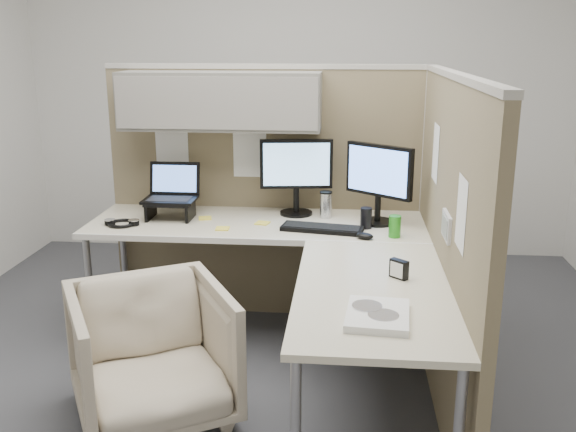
# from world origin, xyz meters

# --- Properties ---
(ground) EXTENTS (4.50, 4.50, 0.00)m
(ground) POSITION_xyz_m (0.00, 0.00, 0.00)
(ground) COLOR #3E3F44
(ground) RESTS_ON ground
(partition_back) EXTENTS (2.00, 0.36, 1.63)m
(partition_back) POSITION_xyz_m (-0.22, 0.83, 1.10)
(partition_back) COLOR #7F7053
(partition_back) RESTS_ON ground
(partition_right) EXTENTS (0.07, 2.03, 1.63)m
(partition_right) POSITION_xyz_m (0.90, -0.07, 0.82)
(partition_right) COLOR #7F7053
(partition_right) RESTS_ON ground
(desk) EXTENTS (2.00, 1.98, 0.73)m
(desk) POSITION_xyz_m (0.12, 0.13, 0.69)
(desk) COLOR beige
(desk) RESTS_ON ground
(office_chair) EXTENTS (0.94, 0.92, 0.73)m
(office_chair) POSITION_xyz_m (-0.49, -0.40, 0.36)
(office_chair) COLOR #BEAB97
(office_chair) RESTS_ON ground
(monitor_left) EXTENTS (0.44, 0.20, 0.47)m
(monitor_left) POSITION_xyz_m (0.11, 0.73, 1.00)
(monitor_left) COLOR black
(monitor_left) RESTS_ON desk
(monitor_right) EXTENTS (0.37, 0.29, 0.47)m
(monitor_right) POSITION_xyz_m (0.60, 0.57, 1.00)
(monitor_right) COLOR black
(monitor_right) RESTS_ON desk
(laptop_station) EXTENTS (0.31, 0.26, 0.32)m
(laptop_station) POSITION_xyz_m (-0.64, 0.59, 0.85)
(laptop_station) COLOR black
(laptop_station) RESTS_ON desk
(keyboard) EXTENTS (0.48, 0.23, 0.02)m
(keyboard) POSITION_xyz_m (0.28, 0.39, 0.74)
(keyboard) COLOR black
(keyboard) RESTS_ON desk
(mouse) EXTENTS (0.11, 0.09, 0.03)m
(mouse) POSITION_xyz_m (0.52, 0.26, 0.75)
(mouse) COLOR black
(mouse) RESTS_ON desk
(travel_mug) EXTENTS (0.08, 0.08, 0.16)m
(travel_mug) POSITION_xyz_m (0.29, 0.67, 0.81)
(travel_mug) COLOR silver
(travel_mug) RESTS_ON desk
(soda_can_green) EXTENTS (0.07, 0.07, 0.12)m
(soda_can_green) POSITION_xyz_m (0.68, 0.31, 0.79)
(soda_can_green) COLOR #268C1E
(soda_can_green) RESTS_ON desk
(soda_can_silver) EXTENTS (0.07, 0.07, 0.12)m
(soda_can_silver) POSITION_xyz_m (0.53, 0.47, 0.79)
(soda_can_silver) COLOR black
(soda_can_silver) RESTS_ON desk
(sticky_note_d) EXTENTS (0.09, 0.09, 0.01)m
(sticky_note_d) POSITION_xyz_m (-0.07, 0.50, 0.73)
(sticky_note_d) COLOR yellow
(sticky_note_d) RESTS_ON desk
(sticky_note_c) EXTENTS (0.09, 0.09, 0.01)m
(sticky_note_c) POSITION_xyz_m (-0.43, 0.57, 0.73)
(sticky_note_c) COLOR yellow
(sticky_note_c) RESTS_ON desk
(sticky_note_a) EXTENTS (0.08, 0.08, 0.01)m
(sticky_note_a) POSITION_xyz_m (-0.29, 0.37, 0.73)
(sticky_note_a) COLOR yellow
(sticky_note_a) RESTS_ON desk
(headphones) EXTENTS (0.20, 0.17, 0.03)m
(headphones) POSITION_xyz_m (-0.88, 0.39, 0.74)
(headphones) COLOR black
(headphones) RESTS_ON desk
(paper_stack) EXTENTS (0.26, 0.32, 0.03)m
(paper_stack) POSITION_xyz_m (0.54, -0.78, 0.75)
(paper_stack) COLOR white
(paper_stack) RESTS_ON desk
(desk_clock) EXTENTS (0.09, 0.08, 0.09)m
(desk_clock) POSITION_xyz_m (0.66, -0.32, 0.77)
(desk_clock) COLOR black
(desk_clock) RESTS_ON desk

